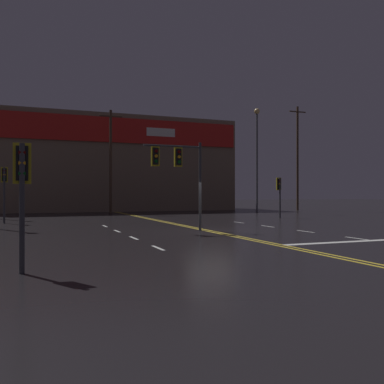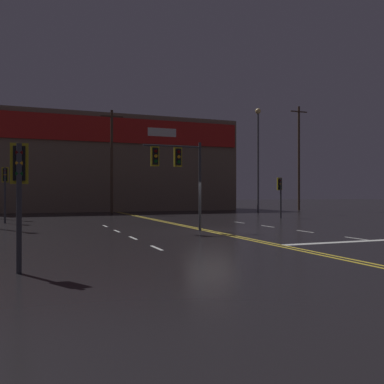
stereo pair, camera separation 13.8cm
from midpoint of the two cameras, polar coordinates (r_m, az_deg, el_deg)
name	(u,v)px [view 2 (the right image)]	position (r m, az deg, el deg)	size (l,w,h in m)	color
ground_plane	(211,231)	(21.71, 2.69, -5.26)	(200.00, 200.00, 0.00)	black
road_markings	(234,233)	(21.04, 5.87, -5.41)	(13.11, 60.00, 0.01)	gold
traffic_signal_median	(176,164)	(21.75, -1.92, 3.77)	(3.09, 0.36, 4.56)	#38383D
traffic_signal_corner_northeast	(280,188)	(34.26, 11.77, 0.48)	(0.42, 0.36, 3.17)	#38383D
traffic_signal_corner_northwest	(5,182)	(30.07, -23.54, 1.24)	(0.42, 0.36, 3.62)	#38383D
traffic_signal_corner_southwest	(19,178)	(11.09, -21.72, 1.80)	(0.42, 0.36, 3.14)	#38383D
streetlight_median_approach	(258,147)	(43.40, 8.89, 5.95)	(0.56, 0.56, 10.43)	#59595E
building_backdrop	(108,165)	(50.33, -11.00, 3.54)	(27.89, 10.23, 10.37)	#7A6651
utility_pole_row	(134,158)	(42.83, -7.65, 4.57)	(43.78, 0.26, 11.97)	#4C3828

